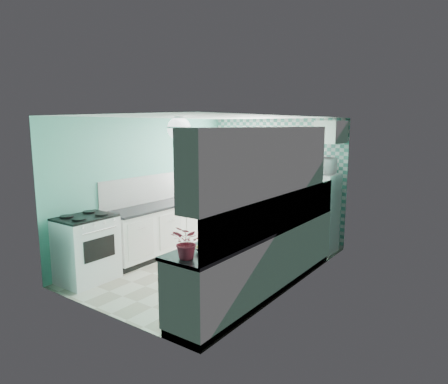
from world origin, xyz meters
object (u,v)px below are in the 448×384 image
Objects in this scene: stove at (86,248)px; potted_plant at (188,242)px; ceiling_light at (179,129)px; fridge at (318,213)px; sink at (297,215)px; fruit_bowl at (205,249)px; microwave at (320,166)px.

potted_plant is (2.40, -0.40, 0.60)m from stove.
ceiling_light reaches higher than fridge.
sink is 2.41m from fruit_bowl.
sink is at bearing 95.54° from microwave.
sink is 2.73m from potted_plant.
ceiling_light reaches higher than fruit_bowl.
sink reaches higher than fruit_bowl.
stove is (-2.31, -3.44, -0.22)m from fridge.
potted_plant is 3.88m from microwave.
sink is 0.98× the size of microwave.
ceiling_light is at bearing 67.70° from microwave.
ceiling_light is 3.24m from fridge.
fridge is at bearing 91.46° from fruit_bowl.
fridge is 6.12× the size of fruit_bowl.
microwave is (0.00, 0.00, 0.89)m from fridge.
microwave is (-0.09, 1.12, 0.70)m from sink.
potted_plant is at bearing -11.38° from stove.
microwave is at bearing 91.46° from fruit_bowl.
fridge is at bearing 93.28° from sink.
ceiling_light reaches higher than sink.
fridge is 4.15m from stove.
ceiling_light reaches higher than microwave.
microwave is at bearing 54.27° from stove.
fridge is at bearing 54.27° from stove.
fruit_bowl is at bearing -91.60° from sink.
potted_plant is 0.69× the size of microwave.
fruit_bowl is 0.35m from potted_plant.
microwave is at bearing 66.94° from ceiling_light.
ceiling_light is 1.44× the size of fruit_bowl.
sink is 1.43× the size of potted_plant.
sink is at bearing 50.96° from ceiling_light.
microwave is at bearing 93.26° from sink.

